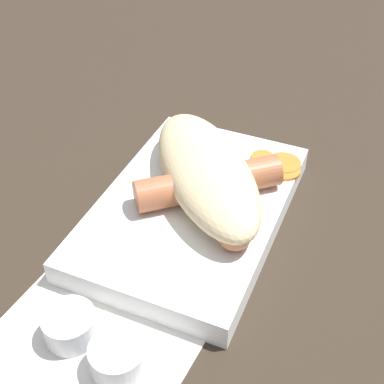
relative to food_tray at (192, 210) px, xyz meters
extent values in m
plane|color=#33281E|center=(0.00, 0.00, -0.01)|extent=(3.00, 3.00, 0.00)
cube|color=white|center=(0.00, 0.00, 0.00)|extent=(0.25, 0.17, 0.03)
ellipsoid|color=beige|center=(-0.02, 0.01, 0.04)|extent=(0.20, 0.19, 0.05)
cylinder|color=#B26642|center=(-0.01, 0.01, 0.03)|extent=(0.11, 0.13, 0.03)
sphere|color=#B26642|center=(0.04, 0.06, 0.03)|extent=(0.03, 0.03, 0.03)
sphere|color=#B26642|center=(-0.07, -0.03, 0.03)|extent=(0.03, 0.03, 0.03)
cylinder|color=orange|center=(-0.09, 0.04, 0.01)|extent=(0.03, 0.03, 0.00)
cylinder|color=orange|center=(-0.08, 0.07, 0.01)|extent=(0.05, 0.05, 0.00)
cylinder|color=orange|center=(-0.09, 0.07, 0.02)|extent=(0.04, 0.04, 0.00)
cylinder|color=#F99E4C|center=(-0.06, 0.03, 0.01)|extent=(0.04, 0.04, 0.00)
torus|color=silver|center=(-0.07, 0.05, 0.02)|extent=(0.03, 0.03, 0.00)
cube|color=white|center=(0.15, -0.02, -0.01)|extent=(0.17, 0.17, 0.00)
cylinder|color=silver|center=(0.16, -0.03, 0.00)|extent=(0.04, 0.04, 0.03)
cylinder|color=maroon|center=(0.16, -0.03, -0.01)|extent=(0.03, 0.03, 0.01)
cylinder|color=silver|center=(0.17, 0.01, 0.00)|extent=(0.04, 0.04, 0.03)
cylinder|color=#4C662D|center=(0.17, 0.01, -0.01)|extent=(0.03, 0.03, 0.01)
camera|label=1|loc=(0.35, 0.15, 0.35)|focal=50.00mm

